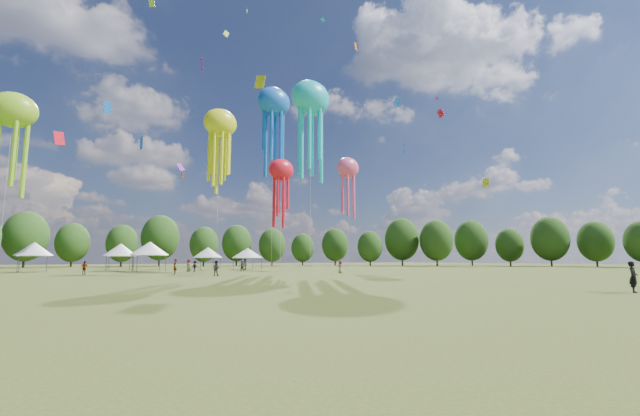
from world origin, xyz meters
TOP-DOWN VIEW (x-y plane):
  - ground at (0.00, 0.00)m, footprint 300.00×300.00m
  - observer_main at (8.02, -3.19)m, footprint 0.72×0.58m
  - spectator_near at (-3.74, 30.73)m, footprint 1.01×0.98m
  - spectators_far at (1.61, 44.98)m, footprint 28.99×21.67m
  - festival_tents at (-4.99, 54.71)m, footprint 35.51×11.16m
  - show_kites at (4.52, 40.83)m, footprint 45.72×26.24m
  - small_kites at (1.61, 42.84)m, footprint 70.68×66.85m
  - treeline at (-3.87, 62.51)m, footprint 201.57×95.24m

SIDE VIEW (x-z plane):
  - ground at x=0.00m, z-range 0.00..0.00m
  - spectator_near at x=-3.74m, z-range 0.00..1.63m
  - spectators_far at x=1.61m, z-range -0.10..1.78m
  - observer_main at x=8.02m, z-range 0.00..1.71m
  - festival_tents at x=-4.99m, z-range 0.94..5.36m
  - treeline at x=-3.87m, z-range -0.17..13.26m
  - show_kites at x=4.52m, z-range 4.60..37.26m
  - small_kites at x=1.61m, z-range 5.83..52.00m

